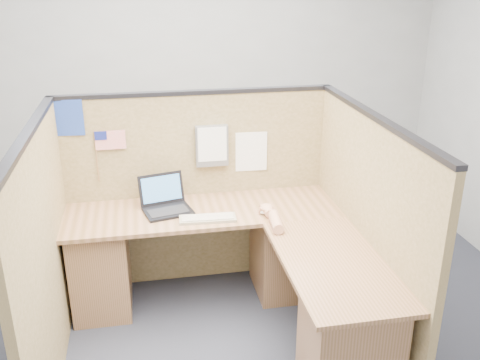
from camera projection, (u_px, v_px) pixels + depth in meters
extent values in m
plane|color=#21262F|center=(218.00, 354.00, 3.49)|extent=(5.00, 5.00, 0.00)
plane|color=gray|center=(180.00, 76.00, 5.03)|extent=(5.00, 0.00, 5.00)
cube|color=brown|center=(197.00, 190.00, 4.13)|extent=(2.05, 0.05, 1.50)
cube|color=#232328|center=(194.00, 92.00, 3.85)|extent=(2.05, 0.06, 0.03)
cube|color=brown|center=(45.00, 261.00, 3.13)|extent=(0.05, 1.80, 1.50)
cube|color=#232328|center=(26.00, 135.00, 2.85)|extent=(0.06, 1.80, 0.03)
cube|color=brown|center=(366.00, 231.00, 3.48)|extent=(0.05, 1.80, 1.50)
cube|color=#232328|center=(377.00, 117.00, 3.20)|extent=(0.06, 1.80, 0.03)
cube|color=brown|center=(203.00, 212.00, 3.84)|extent=(1.95, 0.60, 0.03)
cube|color=brown|center=(334.00, 264.00, 3.16)|extent=(0.60, 1.15, 0.03)
cube|color=brown|center=(101.00, 266.00, 3.85)|extent=(0.40, 0.50, 0.70)
cube|color=brown|center=(282.00, 249.00, 4.08)|extent=(0.40, 0.50, 0.70)
cube|color=brown|center=(350.00, 349.00, 3.00)|extent=(0.50, 0.40, 0.70)
cube|color=black|center=(168.00, 211.00, 3.80)|extent=(0.37, 0.31, 0.02)
cube|color=black|center=(166.00, 188.00, 3.89)|extent=(0.33, 0.14, 0.22)
cube|color=#305A84|center=(166.00, 188.00, 3.88)|extent=(0.29, 0.11, 0.18)
cube|color=gray|center=(208.00, 219.00, 3.68)|extent=(0.40, 0.15, 0.02)
cube|color=silver|center=(208.00, 217.00, 3.68)|extent=(0.36, 0.13, 0.01)
ellipsoid|color=silver|center=(266.00, 211.00, 3.77)|extent=(0.12, 0.08, 0.05)
ellipsoid|color=tan|center=(267.00, 208.00, 3.75)|extent=(0.09, 0.11, 0.05)
cylinder|color=tan|center=(269.00, 213.00, 3.71)|extent=(0.06, 0.05, 0.06)
cylinder|color=tan|center=(276.00, 222.00, 3.58)|extent=(0.10, 0.27, 0.08)
cube|color=#223F9C|center=(69.00, 118.00, 3.72)|extent=(0.19, 0.02, 0.26)
cylinder|color=olive|center=(97.00, 157.00, 3.84)|extent=(0.01, 0.01, 0.37)
cube|color=red|center=(110.00, 140.00, 3.81)|extent=(0.21, 0.00, 0.14)
cube|color=navy|center=(101.00, 136.00, 3.79)|extent=(0.09, 0.00, 0.06)
cube|color=slate|center=(212.00, 146.00, 3.96)|extent=(0.24, 0.05, 0.31)
cube|color=white|center=(212.00, 144.00, 3.93)|extent=(0.21, 0.01, 0.26)
cube|color=white|center=(211.00, 142.00, 3.97)|extent=(0.20, 0.01, 0.26)
cube|color=white|center=(251.00, 152.00, 4.06)|extent=(0.24, 0.01, 0.31)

